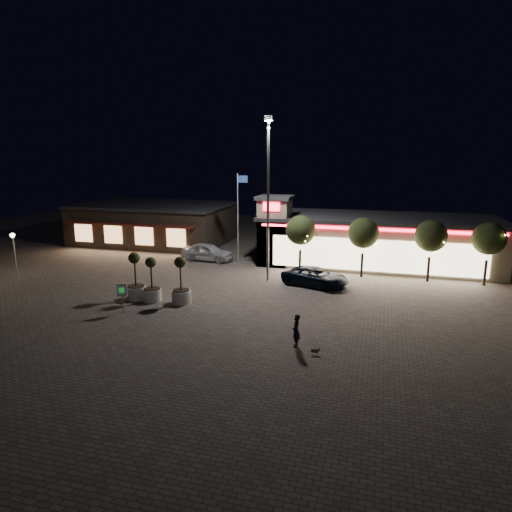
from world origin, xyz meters
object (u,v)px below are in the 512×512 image
(pickup_truck, at_px, (315,277))
(pedestrian, at_px, (296,331))
(white_sedan, at_px, (207,252))
(planter_left, at_px, (136,285))
(valet_sign, at_px, (122,293))
(planter_mid, at_px, (181,289))

(pickup_truck, bearing_deg, pedestrian, -158.12)
(white_sedan, relative_size, planter_left, 1.47)
(pickup_truck, height_order, valet_sign, valet_sign)
(pickup_truck, relative_size, planter_left, 1.55)
(pickup_truck, bearing_deg, valet_sign, 149.38)
(pickup_truck, height_order, white_sedan, white_sedan)
(pickup_truck, relative_size, valet_sign, 2.65)
(planter_mid, relative_size, valet_sign, 1.66)
(valet_sign, bearing_deg, planter_left, 103.56)
(white_sedan, height_order, pedestrian, pedestrian)
(planter_left, bearing_deg, planter_mid, 0.29)
(pickup_truck, bearing_deg, white_sedan, 81.20)
(pickup_truck, bearing_deg, planter_left, 138.18)
(white_sedan, xyz_separation_m, valet_sign, (0.20, -14.75, 0.51))
(pickup_truck, xyz_separation_m, planter_mid, (-7.96, -6.37, 0.27))
(pedestrian, distance_m, planter_left, 12.87)
(pedestrian, relative_size, planter_left, 0.53)
(pickup_truck, distance_m, planter_mid, 10.20)
(white_sedan, relative_size, valet_sign, 2.52)
(pedestrian, distance_m, planter_mid, 9.89)
(white_sedan, height_order, planter_mid, planter_mid)
(white_sedan, bearing_deg, valet_sign, -174.85)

